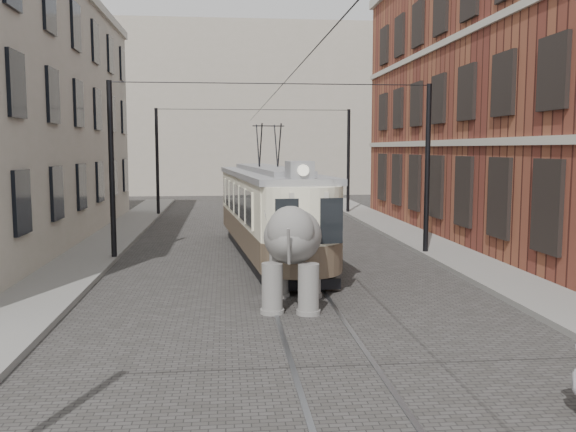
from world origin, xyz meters
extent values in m
plane|color=#3B3836|center=(0.00, 0.00, 0.00)|extent=(120.00, 120.00, 0.00)
cube|color=slate|center=(6.00, 0.00, 0.07)|extent=(2.00, 60.00, 0.15)
cube|color=slate|center=(-6.50, 0.00, 0.07)|extent=(2.00, 60.00, 0.15)
cube|color=maroon|center=(11.00, 9.00, 6.00)|extent=(8.00, 26.00, 12.00)
cube|color=#9E9582|center=(0.00, 40.00, 7.00)|extent=(28.00, 10.00, 14.00)
camera|label=1|loc=(-1.85, -15.10, 3.77)|focal=38.64mm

